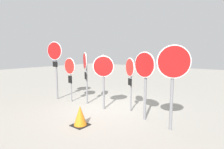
{
  "coord_description": "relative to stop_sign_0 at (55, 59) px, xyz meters",
  "views": [
    {
      "loc": [
        4.28,
        -5.02,
        2.17
      ],
      "look_at": [
        0.34,
        0.0,
        1.35
      ],
      "focal_mm": 28.0,
      "sensor_mm": 36.0,
      "label": 1
    }
  ],
  "objects": [
    {
      "name": "stop_sign_2",
      "position": [
        1.59,
        0.35,
        -0.32
      ],
      "size": [
        0.59,
        0.4,
        2.16
      ],
      "rotation": [
        0.0,
        0.0,
        -0.59
      ],
      "color": "slate",
      "rests_on": "ground"
    },
    {
      "name": "stop_sign_1",
      "position": [
        0.84,
        0.14,
        -0.45
      ],
      "size": [
        0.71,
        0.12,
        1.94
      ],
      "rotation": [
        0.0,
        0.0,
        -0.05
      ],
      "color": "slate",
      "rests_on": "ground"
    },
    {
      "name": "stop_sign_3",
      "position": [
        2.68,
        0.24,
        -0.4
      ],
      "size": [
        0.67,
        0.45,
        2.08
      ],
      "rotation": [
        0.0,
        0.0,
        0.58
      ],
      "color": "slate",
      "rests_on": "ground"
    },
    {
      "name": "stop_sign_0",
      "position": [
        0.0,
        0.0,
        0.0
      ],
      "size": [
        0.8,
        0.22,
        2.64
      ],
      "rotation": [
        0.0,
        0.0,
        0.23
      ],
      "color": "slate",
      "rests_on": "ground"
    },
    {
      "name": "traffic_cone_0",
      "position": [
        3.09,
        -1.3,
        -1.57
      ],
      "size": [
        0.46,
        0.46,
        0.61
      ],
      "color": "black",
      "rests_on": "ground"
    },
    {
      "name": "stop_sign_6",
      "position": [
        5.33,
        0.03,
        -0.21
      ],
      "size": [
        0.78,
        0.49,
        2.37
      ],
      "rotation": [
        0.0,
        0.0,
        0.55
      ],
      "color": "slate",
      "rests_on": "ground"
    },
    {
      "name": "stop_sign_4",
      "position": [
        3.56,
        0.69,
        -0.41
      ],
      "size": [
        0.58,
        0.39,
        1.99
      ],
      "rotation": [
        0.0,
        0.0,
        -0.58
      ],
      "color": "slate",
      "rests_on": "ground"
    },
    {
      "name": "ground_plane",
      "position": [
        2.62,
        0.39,
        -1.87
      ],
      "size": [
        40.0,
        40.0,
        0.0
      ],
      "primitive_type": "plane",
      "color": "gray"
    },
    {
      "name": "stop_sign_5",
      "position": [
        4.37,
        0.25,
        -0.35
      ],
      "size": [
        0.79,
        0.22,
        2.19
      ],
      "rotation": [
        0.0,
        0.0,
        -0.23
      ],
      "color": "slate",
      "rests_on": "ground"
    }
  ]
}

